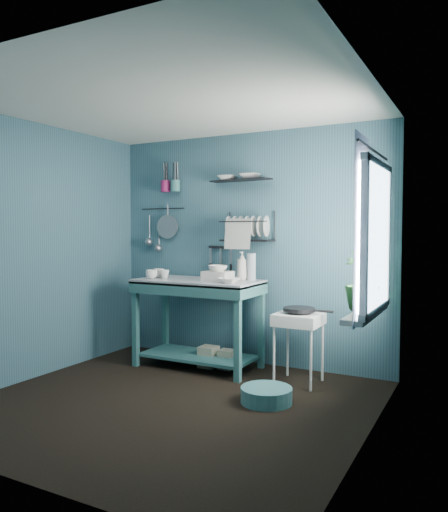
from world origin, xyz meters
The scene contains 36 objects.
floor centered at (0.00, 0.00, 0.00)m, with size 3.20×3.20×0.00m, color black.
ceiling centered at (0.00, 0.00, 2.50)m, with size 3.20×3.20×0.00m, color silver.
wall_back centered at (0.00, 1.50, 1.25)m, with size 3.20×3.20×0.00m, color #315665.
wall_front centered at (0.00, -1.50, 1.25)m, with size 3.20×3.20×0.00m, color #315665.
wall_left centered at (-1.60, 0.00, 1.25)m, with size 3.00×3.00×0.00m, color #315665.
wall_right centered at (1.60, 0.00, 1.25)m, with size 3.00×3.00×0.00m, color #315665.
work_counter centered at (-0.37, 1.06, 0.47)m, with size 1.31×0.66×0.93m, color #316868.
mug_left centered at (-0.85, 0.90, 0.98)m, with size 0.12×0.12×0.10m, color silver.
mug_mid centered at (-0.75, 1.00, 0.98)m, with size 0.10×0.10×0.09m, color silver.
mug_right centered at (-0.87, 1.06, 0.98)m, with size 0.12×0.12×0.10m, color silver.
wash_tub centered at (-0.12, 1.04, 0.98)m, with size 0.28×0.22×0.10m, color beige.
tub_bowl centered at (-0.12, 1.04, 1.06)m, with size 0.20×0.20×0.06m, color silver.
soap_bottle centered at (0.05, 1.26, 1.08)m, with size 0.12×0.12×0.30m, color beige.
water_bottle centered at (0.15, 1.28, 1.07)m, with size 0.09×0.09×0.28m, color #ABB7BF.
counter_bowl centered at (0.08, 0.91, 0.96)m, with size 0.22×0.22×0.05m, color silver.
hotplate_stand centered at (0.76, 1.03, 0.33)m, with size 0.42×0.42×0.67m, color white.
frying_pan centered at (0.76, 1.03, 0.70)m, with size 0.30×0.30×0.04m, color black.
knife_strip centered at (-0.32, 1.47, 1.26)m, with size 0.32×0.02×0.03m, color black.
dish_rack centered at (0.06, 1.37, 1.49)m, with size 0.55×0.24×0.32m, color black.
upper_shelf centered at (-0.04, 1.40, 1.99)m, with size 0.70×0.18×0.01m, color black.
shelf_bowl_left centered at (-0.21, 1.40, 2.05)m, with size 0.20×0.20×0.05m, color silver.
shelf_bowl_right centered at (0.07, 1.40, 2.07)m, with size 0.22×0.22×0.05m, color silver.
utensil_cup_magenta centered at (-1.02, 1.42, 1.96)m, with size 0.11×0.11×0.13m, color #941B54.
utensil_cup_teal centered at (-0.88, 1.42, 1.96)m, with size 0.11×0.11×0.13m, color #3A7977.
colander centered at (-1.02, 1.45, 1.49)m, with size 0.28×0.28×0.03m, color gray.
ladle_outer centered at (-1.29, 1.46, 1.48)m, with size 0.01×0.01×0.30m, color gray.
ladle_inner centered at (-1.15, 1.46, 1.40)m, with size 0.01×0.01×0.30m, color gray.
hook_rail centered at (-1.10, 1.47, 1.71)m, with size 0.01×0.01×0.60m, color black.
window_glass centered at (1.59, 0.45, 1.40)m, with size 1.10×1.10×0.00m, color white.
windowsill centered at (1.50, 0.45, 0.81)m, with size 0.16×0.95×0.04m, color white.
curtain centered at (1.52, 0.15, 1.45)m, with size 1.35×1.35×0.00m, color white.
curtain_rod centered at (1.54, 0.45, 2.05)m, with size 0.02×0.02×1.05m, color black.
potted_plant centered at (1.46, 0.48, 1.06)m, with size 0.26×0.26×0.47m, color #2C7033.
storage_tin_large centered at (-0.27, 1.11, 0.11)m, with size 0.18×0.18×0.22m, color gray.
storage_tin_small centered at (-0.07, 1.14, 0.10)m, with size 0.15×0.15×0.20m, color gray.
floor_basin centered at (0.70, 0.38, 0.07)m, with size 0.44×0.44×0.13m, color teal.
Camera 1 is at (2.31, -3.43, 1.45)m, focal length 35.00 mm.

